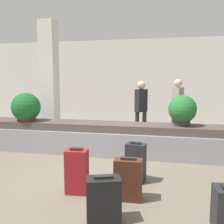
# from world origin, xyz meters

# --- Properties ---
(ground_plane) EXTENTS (18.00, 18.00, 0.00)m
(ground_plane) POSITION_xyz_m (0.00, 0.00, 0.00)
(ground_plane) COLOR #6B6051
(back_wall) EXTENTS (18.00, 0.06, 3.20)m
(back_wall) POSITION_xyz_m (0.00, 5.98, 1.60)
(back_wall) COLOR silver
(back_wall) RESTS_ON ground_plane
(carousel) EXTENTS (7.65, 0.81, 0.67)m
(carousel) POSITION_xyz_m (0.00, 1.45, 0.32)
(carousel) COLOR gray
(carousel) RESTS_ON ground_plane
(pillar) EXTENTS (0.41, 0.41, 3.20)m
(pillar) POSITION_xyz_m (-1.98, 2.51, 1.60)
(pillar) COLOR silver
(pillar) RESTS_ON ground_plane
(suitcase_0) EXTENTS (0.32, 0.24, 0.66)m
(suitcase_0) POSITION_xyz_m (-0.07, -0.60, 0.32)
(suitcase_0) COLOR maroon
(suitcase_0) RESTS_ON ground_plane
(suitcase_1) EXTENTS (0.38, 0.22, 0.59)m
(suitcase_1) POSITION_xyz_m (0.67, -0.65, 0.28)
(suitcase_1) COLOR #472319
(suitcase_1) RESTS_ON ground_plane
(suitcase_2) EXTENTS (0.44, 0.34, 0.55)m
(suitcase_2) POSITION_xyz_m (0.48, -1.24, 0.26)
(suitcase_2) COLOR black
(suitcase_2) RESTS_ON ground_plane
(suitcase_4) EXTENTS (0.34, 0.25, 0.64)m
(suitcase_4) POSITION_xyz_m (0.70, -0.01, 0.31)
(suitcase_4) COLOR #232328
(suitcase_4) RESTS_ON ground_plane
(potted_plant_0) EXTENTS (0.67, 0.67, 0.67)m
(potted_plant_0) POSITION_xyz_m (-2.02, 1.35, 0.98)
(potted_plant_0) COLOR #4C2319
(potted_plant_0) RESTS_ON carousel
(potted_plant_2) EXTENTS (0.58, 0.58, 0.64)m
(potted_plant_2) POSITION_xyz_m (1.49, 1.45, 1.00)
(potted_plant_2) COLOR #2D2D2D
(potted_plant_2) RESTS_ON carousel
(traveler_0) EXTENTS (0.34, 0.36, 1.65)m
(traveler_0) POSITION_xyz_m (1.49, 3.60, 0.98)
(traveler_0) COLOR #282833
(traveler_0) RESTS_ON ground_plane
(traveler_1) EXTENTS (0.35, 0.36, 1.60)m
(traveler_1) POSITION_xyz_m (0.49, 2.91, 0.95)
(traveler_1) COLOR #282833
(traveler_1) RESTS_ON ground_plane
(traveler_2) EXTENTS (0.31, 0.33, 1.69)m
(traveler_2) POSITION_xyz_m (-2.65, 3.86, 1.01)
(traveler_2) COLOR #282833
(traveler_2) RESTS_ON ground_plane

